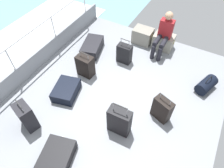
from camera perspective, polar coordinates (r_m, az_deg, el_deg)
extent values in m
cube|color=gray|center=(4.51, 1.16, -4.12)|extent=(4.40, 5.20, 0.06)
cube|color=gray|center=(5.34, -19.92, 6.95)|extent=(0.06, 5.20, 0.45)
cylinder|color=silver|center=(4.89, -26.07, 4.23)|extent=(0.04, 0.04, 1.00)
cylinder|color=silver|center=(5.52, -15.88, 13.47)|extent=(0.04, 0.04, 1.00)
cylinder|color=silver|center=(6.39, -7.62, 20.23)|extent=(0.04, 0.04, 1.00)
cylinder|color=silver|center=(4.88, -22.36, 13.58)|extent=(0.04, 4.16, 0.04)
cube|color=white|center=(6.66, -27.53, 6.99)|extent=(2.40, 7.28, 0.01)
cube|color=gray|center=(5.83, 8.73, 13.47)|extent=(0.52, 0.40, 0.42)
torus|color=tan|center=(5.86, 6.33, 14.96)|extent=(0.02, 0.12, 0.12)
torus|color=tan|center=(5.72, 11.36, 13.26)|extent=(0.02, 0.12, 0.12)
cube|color=gray|center=(5.75, 14.42, 11.65)|extent=(0.54, 0.39, 0.40)
torus|color=tan|center=(5.75, 11.93, 13.23)|extent=(0.02, 0.12, 0.12)
torus|color=tan|center=(5.66, 17.25, 11.30)|extent=(0.02, 0.12, 0.12)
cube|color=maroon|center=(5.45, 15.15, 15.00)|extent=(0.34, 0.20, 0.48)
sphere|color=tan|center=(5.27, 15.98, 18.19)|extent=(0.20, 0.20, 0.20)
cylinder|color=black|center=(5.31, 14.57, 11.39)|extent=(0.12, 0.40, 0.12)
cylinder|color=black|center=(5.31, 13.35, 8.23)|extent=(0.11, 0.11, 0.40)
cylinder|color=black|center=(5.34, 12.74, 12.05)|extent=(0.12, 0.40, 0.12)
cylinder|color=black|center=(5.34, 11.55, 8.91)|extent=(0.11, 0.11, 0.40)
cube|color=black|center=(4.10, 14.04, -6.98)|extent=(0.42, 0.31, 0.54)
cylinder|color=#A5A8AD|center=(3.87, 13.67, -3.26)|extent=(0.02, 0.02, 0.12)
cylinder|color=#A5A8AD|center=(3.81, 16.26, -5.26)|extent=(0.02, 0.02, 0.12)
cylinder|color=#2D2D2D|center=(3.79, 15.13, -3.71)|extent=(0.24, 0.10, 0.02)
cube|color=white|center=(4.03, 15.40, -4.80)|extent=(0.05, 0.02, 0.08)
cube|color=black|center=(3.86, -15.47, -19.31)|extent=(0.66, 0.76, 0.22)
cube|color=white|center=(3.90, -13.62, -14.64)|extent=(0.05, 0.02, 0.08)
cube|color=black|center=(3.79, 2.10, -10.57)|extent=(0.44, 0.23, 0.64)
cylinder|color=#A5A8AD|center=(3.46, 0.36, -6.35)|extent=(0.02, 0.02, 0.19)
cylinder|color=#A5A8AD|center=(3.41, 4.27, -7.94)|extent=(0.02, 0.02, 0.19)
cylinder|color=#2D2D2D|center=(3.36, 2.35, -6.28)|extent=(0.28, 0.03, 0.02)
cube|color=green|center=(3.75, 2.88, -8.48)|extent=(0.05, 0.01, 0.08)
cube|color=black|center=(5.12, 3.53, 8.62)|extent=(0.36, 0.21, 0.51)
cylinder|color=#A5A8AD|center=(4.93, 2.58, 12.02)|extent=(0.02, 0.02, 0.18)
cylinder|color=#A5A8AD|center=(4.86, 4.88, 11.23)|extent=(0.02, 0.02, 0.18)
cylinder|color=#2D2D2D|center=(4.84, 3.78, 12.45)|extent=(0.24, 0.02, 0.02)
cube|color=white|center=(5.15, 4.13, 9.89)|extent=(0.05, 0.01, 0.08)
cube|color=black|center=(5.52, -5.65, 10.49)|extent=(0.64, 0.87, 0.27)
cube|color=silver|center=(5.80, -4.48, 13.07)|extent=(0.05, 0.02, 0.08)
cube|color=black|center=(4.57, -12.92, -1.76)|extent=(0.62, 0.74, 0.24)
cube|color=silver|center=(4.70, -11.55, 1.82)|extent=(0.05, 0.02, 0.08)
cube|color=black|center=(4.80, -7.59, 5.17)|extent=(0.40, 0.28, 0.54)
cylinder|color=#A5A8AD|center=(4.64, -9.16, 8.58)|extent=(0.02, 0.02, 0.12)
cylinder|color=#A5A8AD|center=(4.52, -6.84, 7.59)|extent=(0.02, 0.02, 0.12)
cylinder|color=#2D2D2D|center=(4.54, -8.09, 8.64)|extent=(0.25, 0.03, 0.02)
cube|color=silver|center=(4.76, -6.83, 7.60)|extent=(0.05, 0.01, 0.08)
cube|color=black|center=(4.18, -23.23, -8.51)|extent=(0.42, 0.34, 0.63)
cylinder|color=#A5A8AD|center=(3.97, -25.54, -4.64)|extent=(0.02, 0.02, 0.11)
cylinder|color=#A5A8AD|center=(3.82, -24.15, -6.63)|extent=(0.02, 0.02, 0.11)
cylinder|color=#2D2D2D|center=(3.86, -25.11, -5.16)|extent=(0.23, 0.09, 0.02)
cube|color=green|center=(4.14, -21.98, -7.12)|extent=(0.05, 0.02, 0.08)
cylinder|color=black|center=(5.01, 25.25, -0.24)|extent=(0.44, 0.58, 0.28)
torus|color=black|center=(4.90, 25.82, 0.90)|extent=(0.10, 0.23, 0.24)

